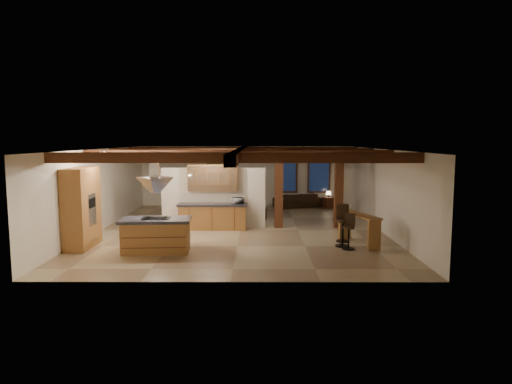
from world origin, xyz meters
TOP-DOWN VIEW (x-y plane):
  - ground at (0.00, 0.00)m, footprint 12.00×12.00m
  - room_walls at (0.00, 0.00)m, footprint 12.00×12.00m
  - ceiling_beams at (0.00, 0.00)m, footprint 10.00×12.00m
  - timber_posts at (2.50, 0.50)m, footprint 2.50×0.30m
  - partition_wall at (-1.00, 0.50)m, footprint 3.80×0.18m
  - pantry_cabinet at (-4.67, -2.60)m, footprint 0.67×1.60m
  - back_counter at (-1.00, 0.11)m, footprint 2.50×0.66m
  - upper_display_cabinet at (-1.00, 0.31)m, footprint 1.80×0.36m
  - range_hood at (-2.31, -3.20)m, footprint 1.10×1.10m
  - back_windows at (2.80, 5.93)m, footprint 2.70×0.07m
  - framed_art at (-1.50, 5.94)m, footprint 0.65×0.05m
  - recessed_cans at (-2.53, -1.93)m, footprint 3.16×2.46m
  - kitchen_island at (-2.31, -3.20)m, footprint 2.06×1.19m
  - dining_table at (-0.14, 2.63)m, footprint 2.05×1.37m
  - sofa at (2.54, 5.50)m, footprint 2.40×1.49m
  - microwave at (-0.10, 0.11)m, footprint 0.47×0.40m
  - bar_counter at (3.74, -2.28)m, footprint 1.05×1.87m
  - side_table at (3.97, 5.24)m, footprint 0.53×0.53m
  - table_lamp at (3.97, 5.24)m, footprint 0.25×0.25m
  - bar_stool_a at (3.33, -2.85)m, footprint 0.40×0.41m
  - bar_stool_b at (3.21, -2.48)m, footprint 0.43×0.44m
  - bar_stool_c at (3.34, -1.84)m, footprint 0.41×0.42m
  - dining_chairs at (-0.14, 2.63)m, footprint 2.30×2.30m

SIDE VIEW (x-z plane):
  - ground at x=0.00m, z-range 0.00..0.00m
  - side_table at x=3.97m, z-range 0.00..0.51m
  - sofa at x=2.54m, z-range 0.00..0.65m
  - dining_table at x=-0.14m, z-range 0.00..0.67m
  - back_counter at x=-1.00m, z-range 0.01..0.95m
  - kitchen_island at x=-2.31m, z-range 0.00..1.00m
  - bar_stool_a at x=3.33m, z-range 0.01..1.07m
  - bar_stool_c at x=3.34m, z-range 0.01..1.20m
  - dining_chairs at x=-0.14m, z-range 0.01..1.24m
  - bar_stool_b at x=3.21m, z-range 0.01..1.25m
  - bar_counter at x=3.74m, z-range 0.17..1.12m
  - table_lamp at x=3.97m, z-range 0.57..0.86m
  - microwave at x=-0.10m, z-range 0.94..1.16m
  - partition_wall at x=-1.00m, z-range 0.00..2.20m
  - pantry_cabinet at x=-4.67m, z-range 0.00..2.40m
  - back_windows at x=2.80m, z-range 0.65..2.35m
  - framed_art at x=-1.50m, z-range 1.27..2.12m
  - timber_posts at x=2.50m, z-range 0.31..3.21m
  - room_walls at x=0.00m, z-range -4.22..7.78m
  - range_hood at x=-2.31m, z-range 1.08..2.48m
  - upper_display_cabinet at x=-1.00m, z-range 1.37..2.33m
  - ceiling_beams at x=0.00m, z-range 2.62..2.90m
  - recessed_cans at x=-2.53m, z-range 2.85..2.89m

